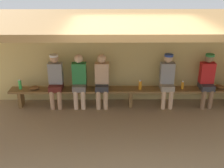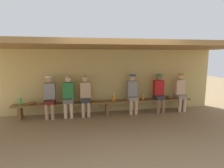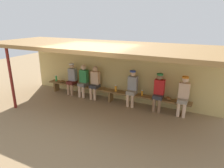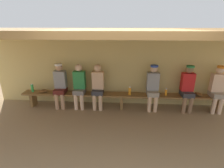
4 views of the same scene
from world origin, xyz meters
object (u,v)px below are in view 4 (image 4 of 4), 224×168
(baseball_glove_tan, at_px, (198,94))
(player_rightmost, at_px, (153,86))
(player_in_blue, at_px, (79,85))
(bench, at_px, (122,96))
(baseball_glove_dark_brown, at_px, (43,91))
(water_bottle_green, at_px, (130,91))
(player_leftmost, at_px, (188,86))
(water_bottle_clear, at_px, (32,88))
(player_shirtless_tan, at_px, (98,85))
(water_bottle_orange, at_px, (166,92))
(player_near_post, at_px, (217,87))
(player_middle, at_px, (60,84))

(baseball_glove_tan, bearing_deg, player_rightmost, -122.56)
(player_in_blue, bearing_deg, bench, -0.14)
(baseball_glove_tan, bearing_deg, baseball_glove_dark_brown, -122.80)
(player_in_blue, relative_size, water_bottle_green, 5.54)
(player_leftmost, bearing_deg, water_bottle_clear, 179.76)
(player_in_blue, height_order, baseball_glove_tan, player_in_blue)
(player_rightmost, distance_m, player_in_blue, 2.15)
(player_shirtless_tan, xyz_separation_m, water_bottle_clear, (-2.03, 0.02, -0.15))
(baseball_glove_tan, xyz_separation_m, baseball_glove_dark_brown, (-4.60, -0.04, 0.00))
(player_rightmost, height_order, water_bottle_green, player_rightmost)
(baseball_glove_dark_brown, bearing_deg, player_rightmost, 163.25)
(player_in_blue, bearing_deg, water_bottle_orange, -0.20)
(player_shirtless_tan, relative_size, baseball_glove_tan, 5.56)
(water_bottle_clear, relative_size, baseball_glove_tan, 1.06)
(player_near_post, height_order, player_leftmost, same)
(player_in_blue, bearing_deg, player_shirtless_tan, 0.00)
(bench, relative_size, player_middle, 4.46)
(player_shirtless_tan, distance_m, water_bottle_clear, 2.03)
(bench, height_order, baseball_glove_tan, baseball_glove_tan)
(water_bottle_clear, bearing_deg, water_bottle_orange, -0.40)
(player_in_blue, xyz_separation_m, water_bottle_clear, (-1.47, 0.02, -0.15))
(bench, height_order, water_bottle_clear, water_bottle_clear)
(player_leftmost, bearing_deg, bench, -179.89)
(player_shirtless_tan, bearing_deg, water_bottle_clear, 179.45)
(player_shirtless_tan, height_order, baseball_glove_dark_brown, player_shirtless_tan)
(player_shirtless_tan, bearing_deg, player_leftmost, 0.01)
(player_leftmost, xyz_separation_m, water_bottle_orange, (-0.59, -0.01, -0.19))
(water_bottle_orange, bearing_deg, player_leftmost, 0.90)
(player_shirtless_tan, bearing_deg, baseball_glove_tan, 0.32)
(player_leftmost, height_order, water_bottle_orange, player_leftmost)
(bench, xyz_separation_m, water_bottle_clear, (-2.74, 0.02, 0.19))
(player_middle, xyz_separation_m, player_rightmost, (2.73, 0.00, 0.00))
(player_leftmost, bearing_deg, water_bottle_green, -179.18)
(player_shirtless_tan, bearing_deg, bench, -0.25)
(player_near_post, relative_size, player_rightmost, 1.00)
(bench, height_order, player_in_blue, player_in_blue)
(player_near_post, bearing_deg, water_bottle_clear, 179.80)
(baseball_glove_dark_brown, bearing_deg, player_shirtless_tan, 163.56)
(bench, bearing_deg, water_bottle_orange, -0.26)
(player_shirtless_tan, height_order, player_in_blue, same)
(player_rightmost, xyz_separation_m, water_bottle_clear, (-3.63, 0.02, -0.16))
(player_in_blue, height_order, water_bottle_green, player_in_blue)
(water_bottle_green, relative_size, water_bottle_orange, 1.16)
(player_middle, xyz_separation_m, player_in_blue, (0.58, -0.00, -0.02))
(water_bottle_clear, bearing_deg, player_shirtless_tan, -0.55)
(water_bottle_clear, height_order, water_bottle_green, water_bottle_clear)
(player_leftmost, distance_m, baseball_glove_tan, 0.42)
(player_near_post, bearing_deg, baseball_glove_dark_brown, -179.78)
(bench, xyz_separation_m, water_bottle_orange, (1.28, -0.01, 0.17))
(player_rightmost, bearing_deg, baseball_glove_tan, 0.68)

